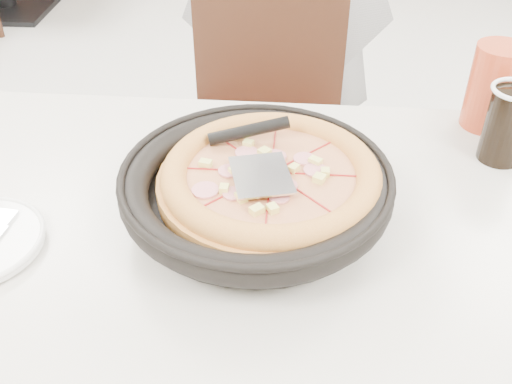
# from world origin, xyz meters

# --- Properties ---
(floor) EXTENTS (7.00, 7.00, 0.00)m
(floor) POSITION_xyz_m (0.00, 0.00, 0.00)
(floor) COLOR #BABAB5
(floor) RESTS_ON ground
(main_table) EXTENTS (1.26, 0.89, 0.75)m
(main_table) POSITION_xyz_m (-0.14, -0.36, 0.38)
(main_table) COLOR beige
(main_table) RESTS_ON floor
(chair_far) EXTENTS (0.44, 0.44, 0.95)m
(chair_far) POSITION_xyz_m (-0.13, 0.33, 0.47)
(chair_far) COLOR black
(chair_far) RESTS_ON floor
(trivet) EXTENTS (0.12, 0.12, 0.04)m
(trivet) POSITION_xyz_m (-0.05, -0.31, 0.77)
(trivet) COLOR black
(trivet) RESTS_ON main_table
(pizza_pan) EXTENTS (0.41, 0.41, 0.01)m
(pizza_pan) POSITION_xyz_m (-0.08, -0.33, 0.79)
(pizza_pan) COLOR black
(pizza_pan) RESTS_ON trivet
(pizza) EXTENTS (0.37, 0.37, 0.02)m
(pizza) POSITION_xyz_m (-0.06, -0.32, 0.81)
(pizza) COLOR #DD994E
(pizza) RESTS_ON pizza_pan
(pizza_server) EXTENTS (0.11, 0.12, 0.00)m
(pizza_server) POSITION_xyz_m (-0.08, -0.34, 0.84)
(pizza_server) COLOR silver
(pizza_server) RESTS_ON pizza
(cola_glass) EXTENTS (0.08, 0.08, 0.13)m
(cola_glass) POSITION_xyz_m (0.33, -0.13, 0.81)
(cola_glass) COLOR black
(cola_glass) RESTS_ON main_table
(red_cup) EXTENTS (0.10, 0.10, 0.16)m
(red_cup) POSITION_xyz_m (0.33, -0.01, 0.83)
(red_cup) COLOR #B93D1F
(red_cup) RESTS_ON main_table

